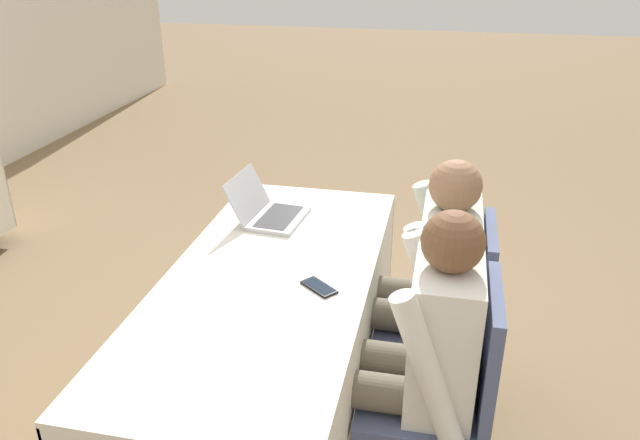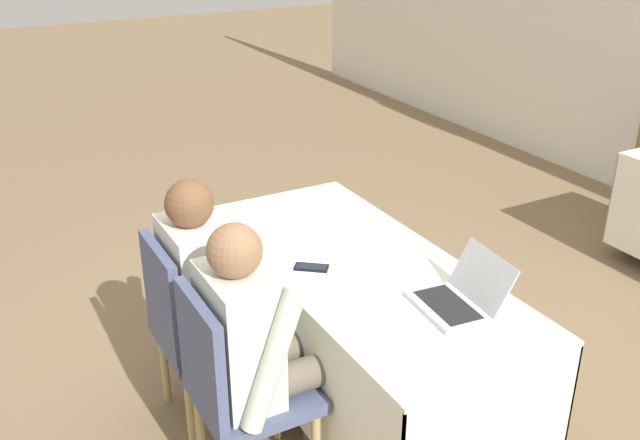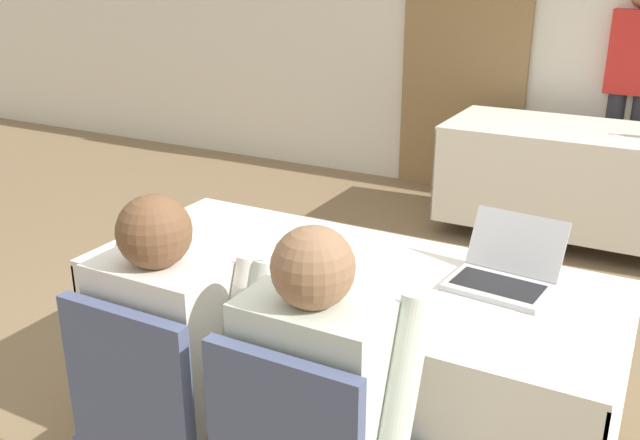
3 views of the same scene
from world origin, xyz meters
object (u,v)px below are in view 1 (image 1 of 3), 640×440
object	(u,v)px
person_checkered_shirt	(419,346)
person_white_shirt	(427,277)
chair_near_left	(446,388)
chair_near_right	(450,314)
laptop	(269,211)
cell_phone	(319,287)

from	to	relation	value
person_checkered_shirt	person_white_shirt	world-z (taller)	same
chair_near_left	chair_near_right	world-z (taller)	same
person_checkered_shirt	chair_near_left	bearing A→B (deg)	90.00
laptop	person_white_shirt	size ratio (longest dim) A/B	0.29
cell_phone	chair_near_left	size ratio (longest dim) A/B	0.17
chair_near_right	cell_phone	bearing A→B (deg)	-58.70
chair_near_left	person_white_shirt	world-z (taller)	person_white_shirt
chair_near_left	person_checkered_shirt	size ratio (longest dim) A/B	0.78
cell_phone	chair_near_right	bearing A→B (deg)	-20.28
cell_phone	chair_near_left	bearing A→B (deg)	-71.59
cell_phone	chair_near_right	distance (m)	0.62
person_checkered_shirt	cell_phone	bearing A→B (deg)	-114.79
chair_near_left	person_white_shirt	size ratio (longest dim) A/B	0.78
laptop	person_checkered_shirt	world-z (taller)	person_checkered_shirt
chair_near_left	person_white_shirt	xyz separation A→B (m)	(0.47, 0.10, 0.16)
laptop	chair_near_left	xyz separation A→B (m)	(-0.73, -0.84, -0.27)
laptop	cell_phone	xyz separation A→B (m)	(-0.55, -0.35, -0.04)
cell_phone	chair_near_right	world-z (taller)	chair_near_right
cell_phone	person_white_shirt	bearing A→B (deg)	-13.95
chair_near_left	chair_near_right	size ratio (longest dim) A/B	1.00
cell_phone	person_white_shirt	world-z (taller)	person_white_shirt
chair_near_left	person_checkered_shirt	world-z (taller)	person_checkered_shirt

